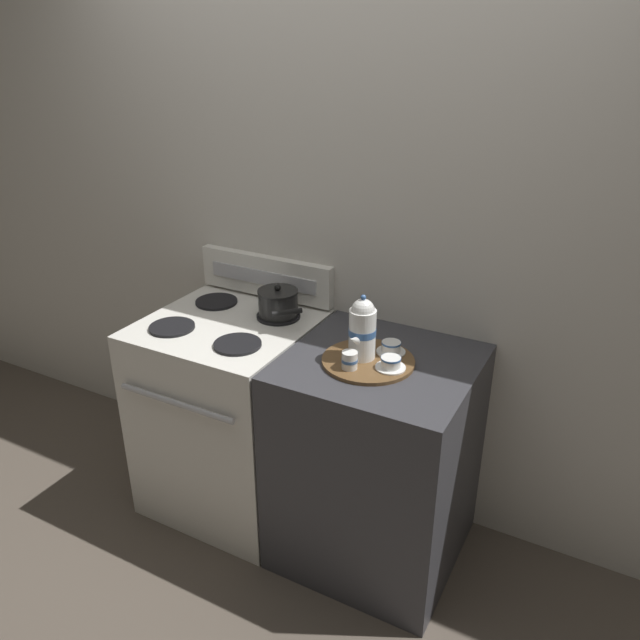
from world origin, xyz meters
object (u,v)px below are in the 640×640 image
at_px(teapot, 362,329).
at_px(creamer_jug, 350,360).
at_px(saucepan, 278,303).
at_px(teacup_left, 391,363).
at_px(teacup_right, 391,347).
at_px(stove, 233,413).
at_px(serving_tray, 368,361).

height_order(teapot, creamer_jug, teapot).
xyz_separation_m(saucepan, teapot, (0.47, -0.18, 0.06)).
relative_size(teacup_left, teacup_right, 1.00).
bearing_deg(stove, creamer_jug, -11.35).
relative_size(stove, serving_tray, 2.66).
bearing_deg(creamer_jug, teapot, 88.36).
bearing_deg(creamer_jug, saucepan, 149.47).
distance_m(serving_tray, teacup_right, 0.11).
bearing_deg(serving_tray, saucepan, 159.83).
xyz_separation_m(saucepan, teacup_left, (0.60, -0.21, -0.03)).
height_order(saucepan, teacup_left, saucepan).
relative_size(stove, creamer_jug, 14.12).
bearing_deg(saucepan, teacup_left, -19.14).
relative_size(teapot, teacup_left, 2.27).
height_order(stove, saucepan, saucepan).
height_order(serving_tray, creamer_jug, creamer_jug).
xyz_separation_m(teacup_left, teacup_right, (-0.05, 0.11, 0.00)).
bearing_deg(creamer_jug, serving_tray, 70.92).
height_order(serving_tray, teapot, teapot).
distance_m(serving_tray, teapot, 0.13).
relative_size(stove, teacup_right, 8.30).
distance_m(stove, saucepan, 0.56).
relative_size(teapot, teacup_right, 2.27).
xyz_separation_m(stove, teapot, (0.64, -0.03, 0.58)).
distance_m(stove, serving_tray, 0.81).
distance_m(teapot, teacup_right, 0.15).
distance_m(saucepan, creamer_jug, 0.54).
bearing_deg(teacup_left, serving_tray, 166.37).
bearing_deg(serving_tray, teapot, 173.96).
distance_m(stove, teapot, 0.86).
distance_m(stove, creamer_jug, 0.81).
bearing_deg(saucepan, teacup_right, -9.68).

